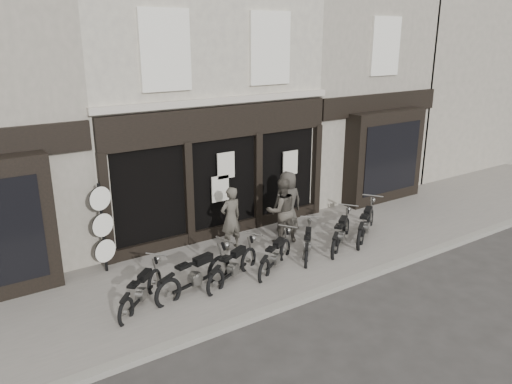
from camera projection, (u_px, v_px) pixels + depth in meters
ground_plane at (284, 275)px, 12.52m from camera, size 90.00×90.00×0.00m
pavement at (264, 260)px, 13.21m from camera, size 30.00×4.20×0.12m
kerb at (317, 293)px, 11.51m from camera, size 30.00×0.25×0.13m
central_building at (175, 90)px, 15.99m from camera, size 7.30×6.22×8.34m
neighbour_right at (325, 81)px, 19.35m from camera, size 5.60×6.73×8.34m
filler_right at (452, 71)px, 23.77m from camera, size 11.00×6.00×8.20m
motorcycle_0 at (141, 293)px, 10.90m from camera, size 1.61×1.49×0.94m
motorcycle_1 at (196, 278)px, 11.47m from camera, size 2.23×0.88×1.09m
motorcycle_2 at (233, 268)px, 12.00m from camera, size 1.95×1.15×1.01m
motorcycle_3 at (275, 258)px, 12.62m from camera, size 1.78×1.25×0.95m
motorcycle_4 at (308, 246)px, 13.40m from camera, size 1.44×1.53×0.90m
motorcycle_5 at (341, 236)px, 13.93m from camera, size 1.89×1.47×1.04m
motorcycle_6 at (366, 226)px, 14.53m from camera, size 2.02×1.53×1.10m
man_left at (231, 218)px, 13.55m from camera, size 0.68×0.47×1.77m
man_centre at (281, 210)px, 14.01m from camera, size 1.04×0.89×1.87m
man_right at (288, 202)px, 14.70m from camera, size 0.99×0.72×1.86m
advert_sign_post at (103, 232)px, 12.16m from camera, size 0.57×0.38×2.41m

